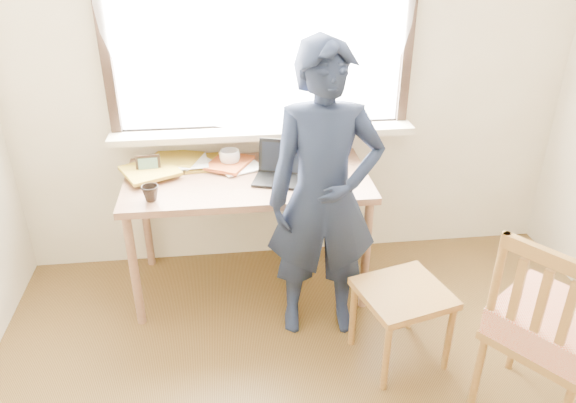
{
  "coord_description": "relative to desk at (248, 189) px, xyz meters",
  "views": [
    {
      "loc": [
        -0.43,
        -1.32,
        2.17
      ],
      "look_at": [
        -0.16,
        0.95,
        0.95
      ],
      "focal_mm": 35.0,
      "sensor_mm": 36.0,
      "label": 1
    }
  ],
  "objects": [
    {
      "name": "mug_dark",
      "position": [
        -0.53,
        -0.23,
        0.12
      ],
      "size": [
        0.1,
        0.1,
        0.09
      ],
      "primitive_type": "imported",
      "rotation": [
        0.0,
        0.0,
        -0.15
      ],
      "color": "black",
      "rests_on": "desk"
    },
    {
      "name": "person",
      "position": [
        0.38,
        -0.42,
        0.14
      ],
      "size": [
        0.62,
        0.42,
        1.64
      ],
      "primitive_type": "imported",
      "rotation": [
        0.0,
        0.0,
        -0.05
      ],
      "color": "#151C30",
      "rests_on": "ground"
    },
    {
      "name": "book_b",
      "position": [
        0.39,
        0.29,
        0.09
      ],
      "size": [
        0.22,
        0.29,
        0.02
      ],
      "primitive_type": "imported",
      "rotation": [
        0.0,
        0.0,
        -0.09
      ],
      "color": "white",
      "rests_on": "desk"
    },
    {
      "name": "book_a",
      "position": [
        -0.43,
        0.19,
        0.09
      ],
      "size": [
        0.32,
        0.34,
        0.03
      ],
      "primitive_type": "imported",
      "rotation": [
        0.0,
        0.0,
        0.64
      ],
      "color": "white",
      "rests_on": "desk"
    },
    {
      "name": "desk",
      "position": [
        0.0,
        0.0,
        0.0
      ],
      "size": [
        1.42,
        0.71,
        0.76
      ],
      "color": "#8C6146",
      "rests_on": "ground"
    },
    {
      "name": "desk_clutter",
      "position": [
        -0.32,
        0.2,
        0.1
      ],
      "size": [
        0.86,
        0.51,
        0.05
      ],
      "color": "white",
      "rests_on": "desk"
    },
    {
      "name": "mouse",
      "position": [
        0.42,
        -0.1,
        0.1
      ],
      "size": [
        0.09,
        0.07,
        0.04
      ],
      "primitive_type": "ellipsoid",
      "color": "black",
      "rests_on": "desk"
    },
    {
      "name": "mug_white",
      "position": [
        -0.09,
        0.18,
        0.13
      ],
      "size": [
        0.18,
        0.18,
        0.1
      ],
      "primitive_type": "imported",
      "rotation": [
        0.0,
        0.0,
        0.8
      ],
      "color": "white",
      "rests_on": "desk"
    },
    {
      "name": "work_chair",
      "position": [
        0.74,
        -0.75,
        -0.31
      ],
      "size": [
        0.52,
        0.5,
        0.44
      ],
      "color": "olive",
      "rests_on": "ground"
    },
    {
      "name": "laptop",
      "position": [
        0.2,
        -0.04,
        0.13
      ],
      "size": [
        0.36,
        0.32,
        0.21
      ],
      "color": "black",
      "rests_on": "desk"
    },
    {
      "name": "picture_frame",
      "position": [
        -0.57,
        0.1,
        0.13
      ],
      "size": [
        0.14,
        0.03,
        0.11
      ],
      "color": "black",
      "rests_on": "desk"
    },
    {
      "name": "side_chair",
      "position": [
        1.26,
        -1.18,
        -0.16
      ],
      "size": [
        0.62,
        0.63,
        0.99
      ],
      "color": "olive",
      "rests_on": "ground"
    },
    {
      "name": "room_shell",
      "position": [
        0.3,
        -1.43,
        0.96
      ],
      "size": [
        3.52,
        4.02,
        2.61
      ],
      "color": "beige",
      "rests_on": "ground"
    }
  ]
}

